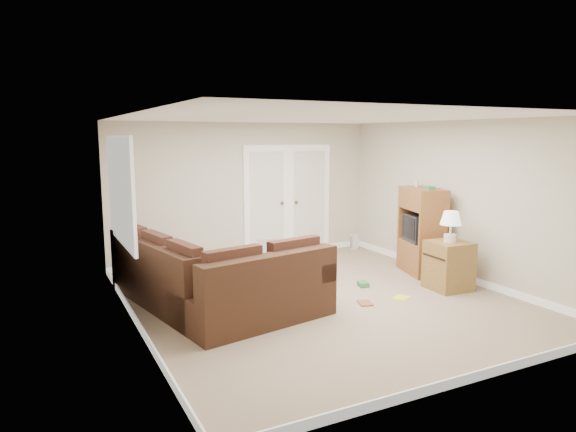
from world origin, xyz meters
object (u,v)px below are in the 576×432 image
sectional_sofa (208,284)px  coffee_table (274,271)px  tv_armoire (422,230)px  side_cabinet (449,261)px

sectional_sofa → coffee_table: bearing=14.0°
tv_armoire → side_cabinet: 0.99m
tv_armoire → side_cabinet: tv_armoire is taller
coffee_table → sectional_sofa: bearing=-154.2°
coffee_table → tv_armoire: 2.58m
sectional_sofa → side_cabinet: side_cabinet is taller
side_cabinet → sectional_sofa: bearing=171.5°
side_cabinet → tv_armoire: bearing=77.1°
side_cabinet → coffee_table: bearing=153.4°
sectional_sofa → coffee_table: (1.22, 0.57, -0.11)m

